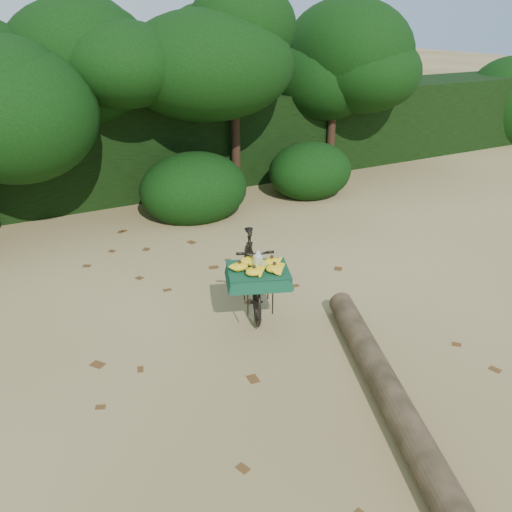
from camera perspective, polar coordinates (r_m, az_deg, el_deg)
ground at (r=5.96m, az=-3.88°, el=-10.68°), size 80.00×80.00×0.00m
vendor_bicycle at (r=6.69m, az=-0.41°, el=-1.64°), size 1.12×1.75×0.95m
fallen_log at (r=5.25m, az=14.61°, el=-15.15°), size 1.68×3.74×0.28m
hedge_backdrop at (r=11.23m, az=-17.84°, el=10.29°), size 26.00×1.80×1.80m
tree_row at (r=10.15m, az=-21.37°, el=14.77°), size 14.50×2.00×4.00m
bush_clumps at (r=9.58m, az=-12.09°, el=5.79°), size 8.80×1.70×0.90m
leaf_litter at (r=6.46m, az=-6.32°, el=-7.69°), size 7.00×7.30×0.01m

